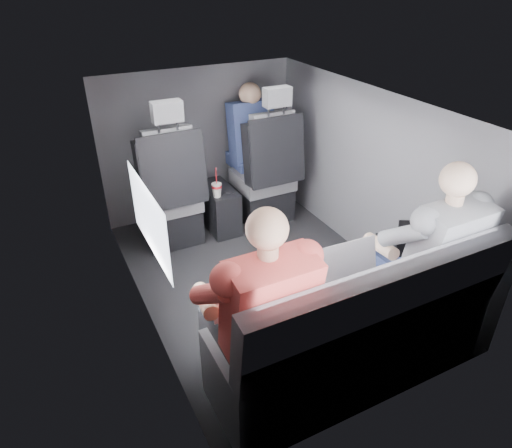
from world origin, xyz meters
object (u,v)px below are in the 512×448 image
passenger_front_right (250,135)px  passenger_rear_left (256,311)px  center_console (219,208)px  passenger_rear_right (424,255)px  soda_cup (217,189)px  front_seat_right (266,180)px  laptop_silver (331,270)px  front_seat_left (170,200)px  laptop_black (412,243)px  rear_bench (354,337)px  laptop_white (234,299)px

passenger_front_right → passenger_rear_left: bearing=-115.6°
center_console → passenger_rear_left: size_ratio=0.38×
passenger_rear_right → center_console: bearing=106.1°
soda_cup → passenger_rear_right: 1.81m
front_seat_right → laptop_silver: 1.77m
front_seat_left → passenger_rear_left: (-0.11, -1.81, 0.24)m
front_seat_left → passenger_rear_right: (0.98, -1.81, 0.24)m
passenger_front_right → laptop_black: bearing=-85.5°
rear_bench → soda_cup: bearing=92.4°
laptop_silver → passenger_front_right: 2.00m
front_seat_left → soda_cup: front_seat_left is taller
front_seat_right → passenger_rear_right: front_seat_right is taller
laptop_black → passenger_front_right: passenger_front_right is taller
soda_cup → passenger_rear_left: passenger_rear_left is taller
laptop_white → passenger_rear_left: bearing=-71.4°
laptop_silver → laptop_black: laptop_silver is taller
laptop_silver → front_seat_right: bearing=73.8°
laptop_white → rear_bench: bearing=-21.6°
soda_cup → passenger_rear_right: size_ratio=0.21×
passenger_rear_left → passenger_rear_right: bearing=0.0°
center_console → soda_cup: bearing=-115.3°
passenger_rear_left → passenger_rear_right: 1.10m
front_seat_right → passenger_front_right: bearing=95.5°
laptop_black → laptop_silver: bearing=-178.2°
soda_cup → passenger_rear_right: bearing=-70.2°
front_seat_left → laptop_white: size_ratio=3.97×
laptop_white → passenger_rear_right: passenger_rear_right is taller
rear_bench → passenger_rear_right: (0.53, 0.09, 0.33)m
rear_bench → passenger_front_right: 2.24m
laptop_white → front_seat_left: bearing=84.4°
passenger_rear_right → passenger_rear_left: bearing=-180.0°
center_console → rear_bench: size_ratio=0.30×
passenger_rear_right → laptop_white: bearing=172.7°
passenger_rear_right → soda_cup: bearing=109.8°
laptop_white → laptop_silver: size_ratio=0.78×
front_seat_right → laptop_black: bearing=-85.7°
soda_cup → passenger_front_right: (0.50, 0.37, 0.28)m
laptop_silver → passenger_front_right: (0.46, 1.95, 0.11)m
front_seat_left → laptop_silver: size_ratio=3.10×
laptop_silver → passenger_front_right: size_ratio=0.52×
soda_cup → laptop_silver: laptop_silver is taller
rear_bench → passenger_rear_left: (-0.56, 0.09, 0.33)m
rear_bench → passenger_rear_left: bearing=170.4°
rear_bench → laptop_silver: 0.40m
passenger_rear_right → passenger_front_right: 2.07m
front_seat_right → laptop_white: (-1.06, -1.66, 0.23)m
soda_cup → passenger_rear_left: 1.77m
center_console → passenger_front_right: bearing=27.2°
laptop_silver → passenger_rear_left: bearing=-167.3°
laptop_black → passenger_front_right: (-0.15, 1.93, 0.12)m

